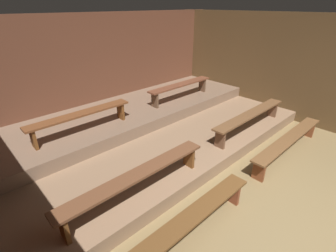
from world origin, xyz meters
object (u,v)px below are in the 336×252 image
bench_lower_right (250,116)px  bench_middle_left (81,117)px  bench_lower_left (138,177)px  bench_middle_right (181,87)px  bench_floor_right (289,140)px  bench_floor_left (181,228)px

bench_lower_right → bench_middle_left: size_ratio=1.19×
bench_lower_left → bench_lower_right: size_ratio=1.00×
bench_middle_left → bench_middle_right: same height
bench_middle_right → bench_lower_left: bearing=-145.9°
bench_lower_left → bench_middle_left: bench_middle_left is taller
bench_lower_left → bench_middle_left: (0.14, 1.84, 0.23)m
bench_lower_right → bench_middle_right: bench_middle_right is taller
bench_lower_left → bench_middle_right: 3.30m
bench_floor_right → bench_lower_right: bench_lower_right is taller
bench_middle_right → bench_lower_right: bearing=-85.7°
bench_floor_left → bench_middle_right: (2.75, 2.67, 0.47)m
bench_floor_left → bench_lower_right: 3.01m
bench_floor_left → bench_lower_left: (0.02, 0.82, 0.23)m
bench_floor_left → bench_lower_right: size_ratio=1.06×
bench_floor_right → bench_middle_left: 3.86m
bench_lower_right → bench_middle_left: bench_middle_left is taller
bench_lower_left → bench_middle_right: bench_middle_right is taller
bench_floor_right → bench_lower_left: bench_lower_left is taller
bench_floor_right → bench_lower_right: (-0.02, 0.82, 0.23)m
bench_floor_left → bench_lower_left: size_ratio=1.06×
bench_middle_right → bench_floor_left: bearing=-135.9°
bench_floor_left → bench_middle_left: bench_middle_left is taller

